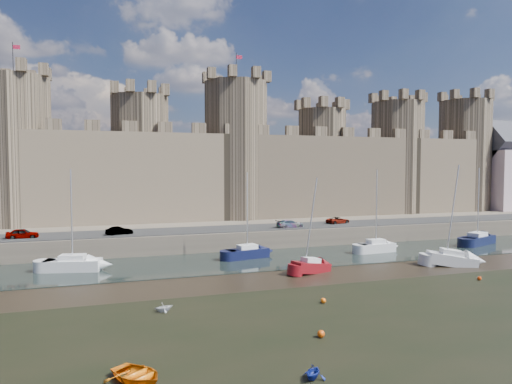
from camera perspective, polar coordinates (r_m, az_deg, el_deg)
ground at (r=35.10m, az=16.17°, el=-15.55°), size 160.00×160.00×0.00m
seaweed_patch at (r=30.62m, az=22.79°, el=-18.50°), size 70.00×34.00×0.01m
water_channel at (r=55.92m, az=2.16°, el=-8.35°), size 160.00×12.00×0.08m
quay at (r=90.04m, az=-5.68°, el=-3.21°), size 160.00×60.00×2.50m
road at (r=64.87m, az=-0.85°, el=-4.50°), size 160.00×7.00×0.10m
castle at (r=77.65m, az=-4.33°, el=3.49°), size 108.50×11.00×29.00m
car_0 at (r=62.19m, az=-27.16°, el=-4.65°), size 3.65×1.49×1.24m
car_1 at (r=60.82m, az=-16.72°, el=-4.68°), size 3.48×1.83×1.09m
car_2 at (r=65.37m, az=4.28°, el=-3.98°), size 4.15×1.95×1.17m
car_3 at (r=70.80m, az=10.21°, el=-3.52°), size 4.11×2.63×1.06m
sailboat_0 at (r=53.16m, az=-21.95°, el=-8.31°), size 6.16×3.46×10.87m
sailboat_1 at (r=56.06m, az=-1.10°, el=-7.51°), size 5.52×3.08×10.44m
sailboat_2 at (r=61.87m, az=14.76°, el=-6.58°), size 5.10×2.26×10.74m
sailboat_3 at (r=73.09m, az=25.94°, el=-5.31°), size 6.71×4.45×10.97m
sailboat_4 at (r=49.21m, az=6.88°, el=-9.12°), size 4.62×2.87×10.09m
sailboat_5 at (r=56.73m, az=23.26°, el=-7.65°), size 5.69×3.88×11.45m
dinghy_0 at (r=26.11m, az=-14.67°, el=-21.41°), size 3.99×4.36×0.74m
dinghy_1 at (r=25.98m, az=7.16°, el=-21.40°), size 1.96×1.97×0.79m
dinghy_3 at (r=36.92m, az=-11.48°, el=-13.93°), size 1.47×1.28×0.75m
buoy_1 at (r=38.85m, az=8.41°, el=-13.28°), size 0.44×0.44×0.44m
buoy_3 at (r=50.81m, az=26.15°, el=-9.66°), size 0.40×0.40×0.40m
buoy_4 at (r=31.55m, az=8.13°, el=-17.15°), size 0.50×0.50×0.50m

